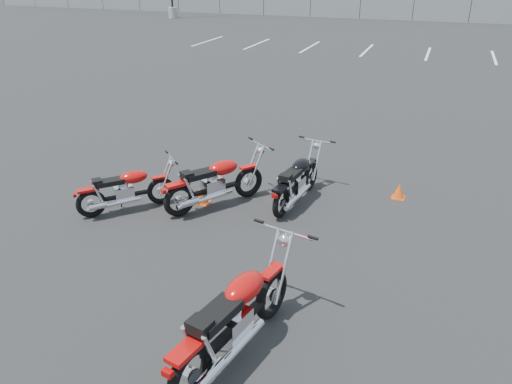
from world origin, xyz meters
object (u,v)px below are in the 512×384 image
(motorcycle_rear_red, at_px, (235,317))
(motorcycle_third_red, at_px, (215,183))
(motorcycle_front_red, at_px, (126,190))
(motorcycle_second_black, at_px, (297,181))

(motorcycle_rear_red, bearing_deg, motorcycle_third_red, 118.21)
(motorcycle_front_red, relative_size, motorcycle_second_black, 0.79)
(motorcycle_front_red, height_order, motorcycle_rear_red, motorcycle_rear_red)
(motorcycle_front_red, height_order, motorcycle_third_red, motorcycle_third_red)
(motorcycle_second_black, bearing_deg, motorcycle_rear_red, -83.46)
(motorcycle_third_red, height_order, motorcycle_rear_red, motorcycle_rear_red)
(motorcycle_third_red, xyz_separation_m, motorcycle_rear_red, (1.85, -3.45, 0.05))
(motorcycle_front_red, xyz_separation_m, motorcycle_third_red, (1.45, 0.73, 0.06))
(motorcycle_second_black, xyz_separation_m, motorcycle_rear_red, (0.47, -4.14, 0.08))
(motorcycle_second_black, height_order, motorcycle_third_red, motorcycle_third_red)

